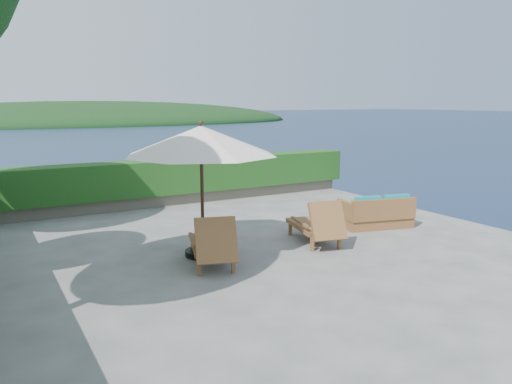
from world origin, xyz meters
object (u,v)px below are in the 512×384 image
lounge_left (213,243)px  lounge_right (317,224)px  side_table (214,242)px  wicker_loveseat (377,214)px  patio_umbrella (201,142)px

lounge_left → lounge_right: size_ratio=1.02×
lounge_right → side_table: (-2.42, 0.08, -0.07)m
lounge_right → wicker_loveseat: 2.21m
side_table → lounge_right: bearing=-1.9°
lounge_left → wicker_loveseat: (4.76, 0.67, -0.11)m
lounge_left → lounge_right: lounge_left is taller
patio_umbrella → wicker_loveseat: (4.66, 0.00, -1.97)m
lounge_right → patio_umbrella: bearing=-176.7°
patio_umbrella → lounge_left: patio_umbrella is taller
lounge_left → side_table: 0.36m
lounge_left → lounge_right: 2.60m
lounge_left → side_table: size_ratio=3.61×
patio_umbrella → side_table: bearing=-78.2°
lounge_left → wicker_loveseat: lounge_left is taller
patio_umbrella → wicker_loveseat: patio_umbrella is taller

